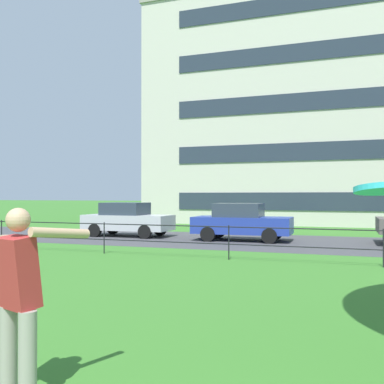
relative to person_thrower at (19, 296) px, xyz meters
The scene contains 5 objects.
street_strip 14.85m from the person_thrower, 84.04° to the left, with size 80.00×6.82×0.01m, color #424247.
park_fence 9.42m from the person_thrower, 80.60° to the left, with size 28.96×0.04×1.00m.
person_thrower is the anchor object (origin of this frame).
car_silver_center 16.46m from the person_thrower, 114.55° to the left, with size 4.00×1.82×1.54m.
car_blue_far_left 14.87m from the person_thrower, 95.67° to the left, with size 4.03×1.88×1.54m.
Camera 1 is at (1.32, -0.03, 1.86)m, focal length 41.99 mm.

